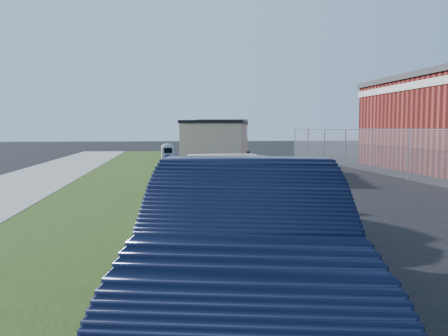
{
  "coord_description": "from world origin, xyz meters",
  "views": [
    {
      "loc": [
        -2.64,
        -8.96,
        1.84
      ],
      "look_at": [
        -1.4,
        1.0,
        1.0
      ],
      "focal_mm": 38.0,
      "sensor_mm": 36.0,
      "label": 1
    }
  ],
  "objects": [
    {
      "name": "streetside",
      "position": [
        -5.57,
        2.0,
        0.07
      ],
      "size": [
        6.12,
        50.0,
        0.15
      ],
      "color": "gray",
      "rests_on": "ground"
    },
    {
      "name": "white_wagon",
      "position": [
        -0.94,
        -0.43,
        0.66
      ],
      "size": [
        2.67,
        4.8,
        1.32
      ],
      "primitive_type": "imported",
      "rotation": [
        0.0,
        0.0,
        0.19
      ],
      "color": "white",
      "rests_on": "ground"
    },
    {
      "name": "chainlink_fence",
      "position": [
        6.0,
        7.0,
        1.26
      ],
      "size": [
        0.06,
        30.06,
        30.0
      ],
      "color": "slate",
      "rests_on": "ground"
    },
    {
      "name": "dump_truck",
      "position": [
        -0.53,
        9.57,
        1.25
      ],
      "size": [
        3.3,
        5.98,
        2.22
      ],
      "rotation": [
        0.0,
        0.0,
        -0.22
      ],
      "color": "black",
      "rests_on": "ground"
    },
    {
      "name": "parking_meter",
      "position": [
        -2.6,
        -1.24,
        1.2
      ],
      "size": [
        0.22,
        0.16,
        1.46
      ],
      "rotation": [
        0.0,
        0.0,
        0.12
      ],
      "color": "#3F4247",
      "rests_on": "ground"
    },
    {
      "name": "navy_sedan",
      "position": [
        -1.91,
        -4.77,
        0.78
      ],
      "size": [
        2.37,
        4.91,
        1.55
      ],
      "primitive_type": "imported",
      "rotation": [
        0.0,
        0.0,
        -0.16
      ],
      "color": "black",
      "rests_on": "ground"
    },
    {
      "name": "ground",
      "position": [
        0.0,
        0.0,
        0.0
      ],
      "size": [
        120.0,
        120.0,
        0.0
      ],
      "primitive_type": "plane",
      "color": "black",
      "rests_on": "ground"
    }
  ]
}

